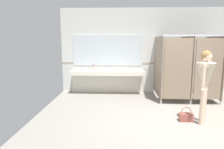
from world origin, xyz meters
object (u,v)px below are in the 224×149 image
Objects in this scene: handbag at (186,117)px; soap_dispenser at (94,67)px; person_standing at (205,78)px; paper_cup at (94,69)px.

soap_dispenser is (-2.49, 2.53, 0.80)m from handbag.
person_standing is at bearing -43.02° from soap_dispenser.
paper_cup reaches higher than handbag.
soap_dispenser is at bearing 136.98° from person_standing.
person_standing is at bearing -40.63° from paper_cup.
soap_dispenser reaches higher than handbag.
paper_cup is at bearing 139.37° from person_standing.
person_standing is 3.86m from soap_dispenser.
soap_dispenser is at bearing 101.95° from paper_cup.
paper_cup is at bearing -78.05° from soap_dispenser.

